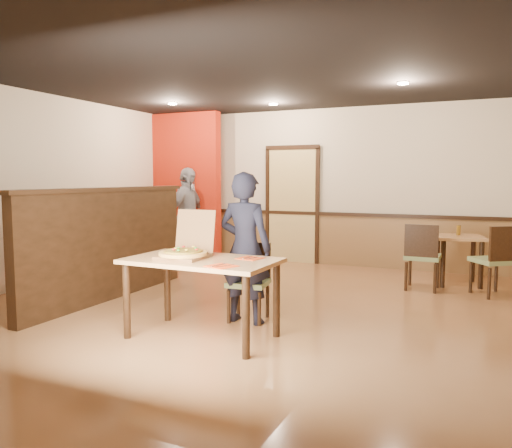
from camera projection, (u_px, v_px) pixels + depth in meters
The scene contains 24 objects.
floor at pixel (257, 311), 5.87m from camera, with size 7.00×7.00×0.00m, color #A36B3F.
ceiling at pixel (257, 68), 5.61m from camera, with size 7.00×7.00×0.00m, color black.
wall_back at pixel (335, 187), 8.93m from camera, with size 7.00×7.00×0.00m, color beige.
wall_left at pixel (34, 189), 7.15m from camera, with size 7.00×7.00×0.00m, color beige.
wainscot_back at pixel (334, 240), 8.99m from camera, with size 7.00×0.04×0.90m, color brown.
chair_rail_back at pixel (334, 214), 8.93m from camera, with size 7.00×0.06×0.06m, color black.
back_door at pixel (292, 206), 9.24m from camera, with size 0.90×0.06×2.10m, color tan.
booth_partition at pixel (109, 243), 6.42m from camera, with size 0.20×3.10×1.44m.
red_accent_panel at pixel (182, 186), 9.64m from camera, with size 1.60×0.20×2.78m, color #A71D0B.
spot_a at pixel (173, 104), 8.17m from camera, with size 0.14×0.14×0.02m, color #FFDAB2.
spot_b at pixel (273, 104), 8.21m from camera, with size 0.14×0.14×0.02m, color #FFDAB2.
spot_c at pixel (403, 83), 6.41m from camera, with size 0.14×0.14×0.02m, color #FFDAB2.
main_table at pixel (202, 270), 4.86m from camera, with size 1.48×0.87×0.78m.
diner_chair at pixel (250, 278), 5.53m from camera, with size 0.47×0.47×0.84m.
side_chair_left at pixel (422, 254), 6.92m from camera, with size 0.47×0.47×0.93m.
side_chair_right at pixel (497, 258), 6.55m from camera, with size 0.65×0.65×0.95m.
side_table at pixel (459, 248), 7.30m from camera, with size 0.80×0.80×0.72m.
diner at pixel (245, 248), 5.36m from camera, with size 0.60×0.39×1.63m, color black.
passerby at pixel (187, 216), 9.05m from camera, with size 1.03×0.43×1.75m, color gray.
pizza_box at pixel (185, 252), 4.92m from camera, with size 0.45×0.53×0.46m.
pizza at pixel (183, 253), 4.88m from camera, with size 0.47×0.47×0.03m, color tan.
napkin_near at pixel (222, 266), 4.44m from camera, with size 0.30×0.30×0.01m.
napkin_far at pixel (250, 258), 4.87m from camera, with size 0.25×0.25×0.01m.
condiment at pixel (458, 230), 7.38m from camera, with size 0.06×0.06×0.15m, color brown.
Camera 1 is at (2.32, -5.26, 1.57)m, focal length 35.00 mm.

